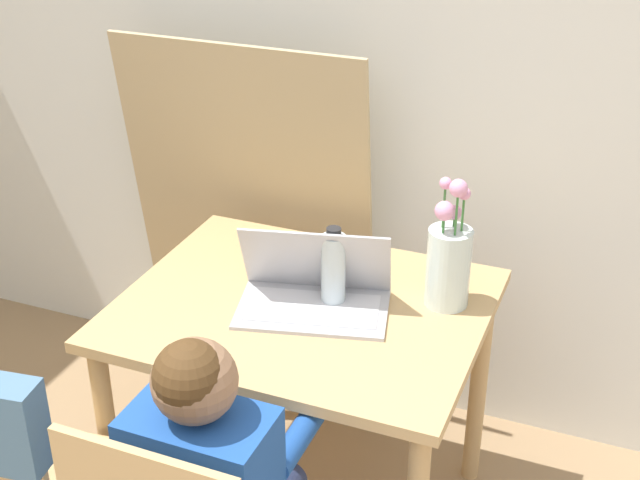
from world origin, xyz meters
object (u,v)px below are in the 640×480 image
(water_bottle, at_px, (333,269))
(laptop, at_px, (314,289))
(person_seated, at_px, (217,475))
(flower_vase, at_px, (449,260))

(water_bottle, bearing_deg, laptop, -144.74)
(person_seated, xyz_separation_m, water_bottle, (0.03, 0.59, 0.19))
(laptop, xyz_separation_m, water_bottle, (0.04, 0.03, 0.05))
(person_seated, xyz_separation_m, laptop, (-0.01, 0.56, 0.14))
(person_seated, height_order, laptop, person_seated)
(laptop, bearing_deg, person_seated, -103.14)
(flower_vase, xyz_separation_m, water_bottle, (-0.27, -0.11, -0.02))
(person_seated, xyz_separation_m, flower_vase, (0.30, 0.70, 0.22))
(laptop, bearing_deg, flower_vase, 10.16)
(person_seated, relative_size, laptop, 2.33)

